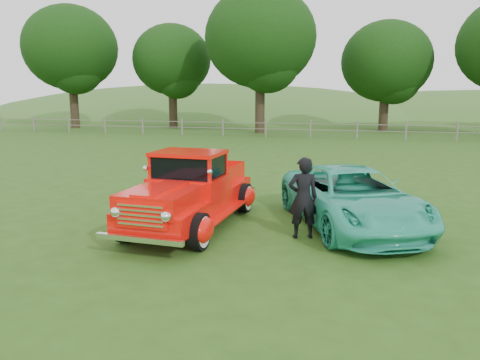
% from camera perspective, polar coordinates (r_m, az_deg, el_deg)
% --- Properties ---
extents(ground, '(140.00, 140.00, 0.00)m').
position_cam_1_polar(ground, '(10.07, -2.70, -7.32)').
color(ground, '#2A4C14').
rests_on(ground, ground).
extents(distant_hills, '(116.00, 60.00, 18.00)m').
position_cam_1_polar(distant_hills, '(69.41, 7.82, 4.49)').
color(distant_hills, '#396726').
rests_on(distant_hills, ground).
extents(fence_line, '(48.00, 0.12, 1.20)m').
position_cam_1_polar(fence_line, '(31.40, 8.58, 6.17)').
color(fence_line, '#6A655A').
rests_on(fence_line, ground).
extents(tree_far_west, '(7.60, 7.60, 9.93)m').
position_cam_1_polar(tree_far_west, '(41.99, -19.97, 14.87)').
color(tree_far_west, black).
rests_on(tree_far_west, ground).
extents(tree_mid_west, '(6.40, 6.40, 8.46)m').
position_cam_1_polar(tree_mid_west, '(40.05, -8.32, 14.28)').
color(tree_mid_west, black).
rests_on(tree_mid_west, ground).
extents(tree_near_west, '(8.00, 8.00, 10.42)m').
position_cam_1_polar(tree_near_west, '(35.02, 2.51, 16.92)').
color(tree_near_west, black).
rests_on(tree_near_west, ground).
extents(tree_near_east, '(6.80, 6.80, 8.33)m').
position_cam_1_polar(tree_near_east, '(38.31, 17.43, 13.60)').
color(tree_near_east, black).
rests_on(tree_near_east, ground).
extents(red_pickup, '(2.48, 5.09, 1.78)m').
position_cam_1_polar(red_pickup, '(10.95, -6.04, -1.56)').
color(red_pickup, black).
rests_on(red_pickup, ground).
extents(teal_sedan, '(4.04, 5.45, 1.38)m').
position_cam_1_polar(teal_sedan, '(11.15, 13.52, -2.15)').
color(teal_sedan, '#2EBA97').
rests_on(teal_sedan, ground).
extents(man, '(0.74, 0.60, 1.77)m').
position_cam_1_polar(man, '(10.09, 7.69, -2.17)').
color(man, black).
rests_on(man, ground).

